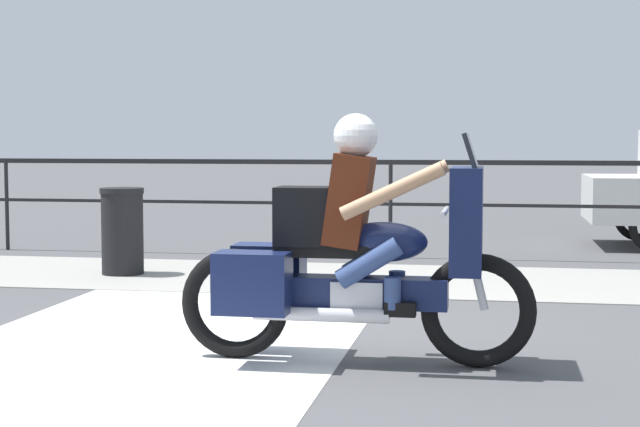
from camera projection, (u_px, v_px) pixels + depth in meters
ground_plane at (313, 347)px, 6.93m from camera, size 120.00×120.00×0.00m
sidewalk_band at (372, 279)px, 10.27m from camera, size 44.00×2.40×0.01m
crosswalk_band at (149, 347)px, 6.93m from camera, size 2.82×6.00×0.01m
fence_railing at (391, 181)px, 12.05m from camera, size 36.00×0.05×1.22m
motorcycle at (352, 254)px, 6.40m from camera, size 2.35×0.76×1.64m
trash_bin at (122, 231)px, 10.59m from camera, size 0.47×0.47×0.94m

